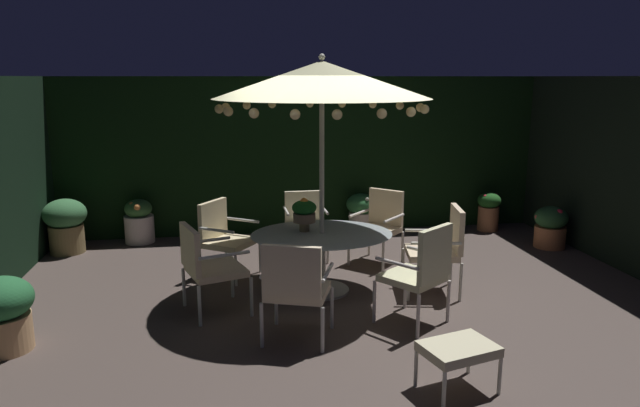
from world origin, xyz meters
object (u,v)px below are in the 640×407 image
(patio_chair_east, at_px, (441,244))
(potted_plant_back_left, at_px, (2,311))
(patio_dining_table, at_px, (322,244))
(centerpiece_planter, at_px, (304,212))
(patio_chair_southwest, at_px, (223,234))
(potted_plant_back_center, at_px, (551,226))
(ottoman_footrest, at_px, (458,351))
(patio_chair_south, at_px, (304,220))
(patio_chair_northeast, at_px, (421,269))
(patio_chair_west, at_px, (206,263))
(potted_plant_left_near, at_px, (489,210))
(potted_plant_back_right, at_px, (139,221))
(patio_chair_southeast, at_px, (380,222))
(potted_plant_left_far, at_px, (65,223))
(potted_plant_right_far, at_px, (361,211))
(patio_umbrella, at_px, (322,80))
(patio_chair_north, at_px, (295,285))

(patio_chair_east, relative_size, potted_plant_back_left, 1.45)
(patio_dining_table, distance_m, centerpiece_planter, 0.43)
(patio_chair_southwest, bearing_deg, potted_plant_back_center, 5.98)
(patio_chair_southwest, distance_m, ottoman_footrest, 3.66)
(patio_dining_table, distance_m, potted_plant_back_center, 3.86)
(patio_chair_south, bearing_deg, patio_chair_northeast, -70.82)
(patio_chair_east, xyz_separation_m, potted_plant_back_center, (2.27, 1.52, -0.26))
(patio_chair_southwest, bearing_deg, patio_chair_northeast, -43.57)
(patio_chair_west, xyz_separation_m, potted_plant_left_near, (4.47, 2.79, -0.22))
(ottoman_footrest, distance_m, potted_plant_back_right, 5.79)
(patio_chair_southeast, bearing_deg, potted_plant_back_left, -153.60)
(patio_chair_west, bearing_deg, potted_plant_left_near, 31.97)
(patio_chair_southwest, bearing_deg, potted_plant_left_near, 20.07)
(patio_dining_table, relative_size, patio_chair_southeast, 1.68)
(patio_dining_table, xyz_separation_m, patio_chair_southwest, (-1.14, 0.77, -0.03))
(patio_chair_northeast, height_order, patio_chair_south, patio_chair_northeast)
(centerpiece_planter, bearing_deg, potted_plant_left_far, 147.96)
(patio_chair_south, relative_size, patio_chair_southwest, 0.96)
(patio_dining_table, relative_size, potted_plant_back_left, 2.35)
(potted_plant_back_left, bearing_deg, patio_chair_west, 18.12)
(potted_plant_left_far, distance_m, potted_plant_right_far, 4.44)
(potted_plant_back_center, bearing_deg, patio_chair_west, -160.84)
(patio_dining_table, xyz_separation_m, centerpiece_planter, (-0.19, 0.10, 0.37))
(patio_chair_southeast, bearing_deg, potted_plant_back_right, 156.12)
(patio_chair_northeast, xyz_separation_m, patio_chair_east, (0.53, 0.86, -0.02))
(patio_umbrella, height_order, centerpiece_planter, patio_umbrella)
(ottoman_footrest, height_order, potted_plant_back_right, potted_plant_back_right)
(centerpiece_planter, bearing_deg, potted_plant_left_near, 33.78)
(centerpiece_planter, distance_m, patio_chair_north, 1.48)
(patio_chair_east, bearing_deg, potted_plant_back_right, 144.15)
(patio_umbrella, relative_size, potted_plant_left_near, 4.31)
(patio_chair_southwest, xyz_separation_m, ottoman_footrest, (1.87, -3.15, -0.20))
(centerpiece_planter, distance_m, patio_chair_south, 1.34)
(patio_chair_southeast, relative_size, patio_chair_southwest, 1.03)
(patio_dining_table, height_order, ottoman_footrest, patio_dining_table)
(patio_dining_table, bearing_deg, potted_plant_left_far, 148.14)
(patio_umbrella, distance_m, potted_plant_back_center, 4.40)
(patio_chair_east, xyz_separation_m, patio_chair_west, (-2.67, -0.20, -0.02))
(potted_plant_back_left, xyz_separation_m, potted_plant_left_near, (6.30, 3.39, -0.04))
(patio_dining_table, xyz_separation_m, patio_chair_southeast, (0.96, 0.99, -0.01))
(patio_chair_northeast, bearing_deg, potted_plant_left_far, 142.75)
(patio_chair_south, relative_size, patio_chair_west, 0.94)
(ottoman_footrest, xyz_separation_m, potted_plant_back_right, (-3.15, 4.86, -0.02))
(patio_chair_southeast, xyz_separation_m, ottoman_footrest, (-0.23, -3.36, -0.21))
(potted_plant_back_right, relative_size, potted_plant_back_center, 1.09)
(patio_chair_east, height_order, potted_plant_right_far, patio_chair_east)
(potted_plant_back_left, relative_size, potted_plant_back_right, 1.05)
(patio_dining_table, xyz_separation_m, patio_chair_south, (-0.03, 1.37, -0.04))
(patio_chair_north, bearing_deg, patio_chair_southwest, 108.19)
(patio_chair_southeast, bearing_deg, patio_dining_table, -134.06)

